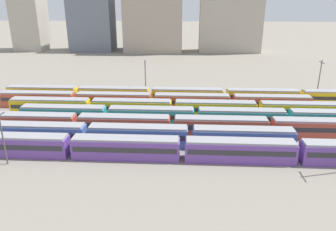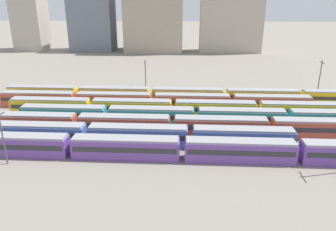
# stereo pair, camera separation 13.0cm
# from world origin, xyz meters

# --- Properties ---
(ground_plane) EXTENTS (600.00, 600.00, 0.00)m
(ground_plane) POSITION_xyz_m (0.00, 15.60, 0.00)
(ground_plane) COLOR gray
(train_track_0) EXTENTS (93.60, 3.06, 3.75)m
(train_track_0) POSITION_xyz_m (33.67, 0.00, 1.90)
(train_track_0) COLOR #6B429E
(train_track_0) RESTS_ON ground_plane
(train_track_1) EXTENTS (55.80, 3.06, 3.75)m
(train_track_1) POSITION_xyz_m (16.12, 5.20, 1.90)
(train_track_1) COLOR #4C70BC
(train_track_1) RESTS_ON ground_plane
(train_track_2) EXTENTS (93.60, 3.06, 3.75)m
(train_track_2) POSITION_xyz_m (31.49, 10.40, 1.90)
(train_track_2) COLOR #BC4C38
(train_track_2) RESTS_ON ground_plane
(train_track_3) EXTENTS (74.70, 3.06, 3.75)m
(train_track_3) POSITION_xyz_m (26.88, 15.60, 1.90)
(train_track_3) COLOR teal
(train_track_3) RESTS_ON ground_plane
(train_track_4) EXTENTS (112.50, 3.06, 3.75)m
(train_track_4) POSITION_xyz_m (40.76, 20.80, 1.90)
(train_track_4) COLOR yellow
(train_track_4) RESTS_ON ground_plane
(train_track_5) EXTENTS (74.70, 3.06, 3.75)m
(train_track_5) POSITION_xyz_m (16.67, 26.00, 1.90)
(train_track_5) COLOR #BC4C38
(train_track_5) RESTS_ON ground_plane
(train_track_6) EXTENTS (93.60, 3.06, 3.75)m
(train_track_6) POSITION_xyz_m (25.01, 31.20, 1.90)
(train_track_6) COLOR yellow
(train_track_6) RESTS_ON ground_plane
(catenary_pole_1) EXTENTS (0.24, 3.20, 10.26)m
(catenary_pole_1) POSITION_xyz_m (14.02, 33.99, 5.68)
(catenary_pole_1) COLOR #4C4C51
(catenary_pole_1) RESTS_ON ground_plane
(catenary_pole_2) EXTENTS (0.24, 3.20, 8.98)m
(catenary_pole_2) POSITION_xyz_m (-4.21, -3.20, 5.02)
(catenary_pole_2) COLOR #4C4C51
(catenary_pole_2) RESTS_ON ground_plane
(catenary_pole_3) EXTENTS (0.24, 3.20, 10.69)m
(catenary_pole_3) POSITION_xyz_m (58.54, 34.38, 5.90)
(catenary_pole_3) COLOR #4C4C51
(catenary_pole_3) RESTS_ON ground_plane
(distant_building_0) EXTENTS (14.09, 13.93, 24.02)m
(distant_building_0) POSITION_xyz_m (-52.96, 114.53, 12.01)
(distant_building_0) COLOR #B2A899
(distant_building_0) RESTS_ON ground_plane
(distant_building_1) EXTENTS (20.61, 14.76, 25.14)m
(distant_building_1) POSITION_xyz_m (-21.83, 114.53, 12.57)
(distant_building_1) COLOR slate
(distant_building_1) RESTS_ON ground_plane
(distant_building_2) EXTENTS (27.32, 20.47, 36.04)m
(distant_building_2) POSITION_xyz_m (8.54, 114.53, 18.02)
(distant_building_2) COLOR #A89989
(distant_building_2) RESTS_ON ground_plane
(distant_building_3) EXTENTS (29.19, 12.07, 39.18)m
(distant_building_3) POSITION_xyz_m (45.31, 114.53, 19.59)
(distant_building_3) COLOR #B2A899
(distant_building_3) RESTS_ON ground_plane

